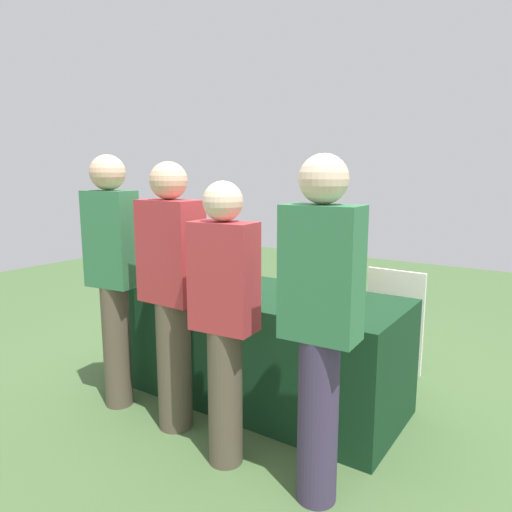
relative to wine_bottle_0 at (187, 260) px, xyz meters
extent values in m
plane|color=#476638|center=(0.81, -0.18, -0.91)|extent=(12.00, 12.00, 0.00)
cube|color=#14381E|center=(0.81, -0.18, -0.51)|extent=(2.09, 0.84, 0.80)
cylinder|color=black|center=(0.00, 0.00, 0.00)|extent=(0.08, 0.08, 0.21)
cylinder|color=black|center=(0.00, 0.00, 0.14)|extent=(0.03, 0.03, 0.08)
cylinder|color=black|center=(0.00, 0.00, 0.19)|extent=(0.03, 0.03, 0.02)
cylinder|color=silver|center=(0.00, 0.00, -0.02)|extent=(0.08, 0.08, 0.07)
cylinder|color=black|center=(0.41, -0.06, 0.00)|extent=(0.07, 0.07, 0.22)
cylinder|color=black|center=(0.41, -0.06, 0.15)|extent=(0.03, 0.03, 0.08)
cylinder|color=maroon|center=(0.41, -0.06, 0.20)|extent=(0.03, 0.03, 0.02)
cylinder|color=silver|center=(0.41, -0.06, -0.01)|extent=(0.07, 0.07, 0.08)
cylinder|color=black|center=(0.50, 0.01, 0.01)|extent=(0.07, 0.07, 0.23)
cylinder|color=black|center=(0.50, 0.01, 0.16)|extent=(0.03, 0.03, 0.08)
cylinder|color=maroon|center=(0.50, 0.01, 0.21)|extent=(0.03, 0.03, 0.02)
cylinder|color=silver|center=(0.50, 0.01, -0.01)|extent=(0.07, 0.07, 0.08)
cylinder|color=black|center=(1.08, -0.08, 0.01)|extent=(0.08, 0.08, 0.23)
cylinder|color=black|center=(1.08, -0.08, 0.16)|extent=(0.03, 0.03, 0.07)
cylinder|color=gold|center=(1.08, -0.08, 0.20)|extent=(0.03, 0.03, 0.02)
cylinder|color=silver|center=(1.08, -0.08, -0.01)|extent=(0.08, 0.08, 0.08)
cylinder|color=black|center=(1.32, 0.04, -0.01)|extent=(0.07, 0.07, 0.20)
cylinder|color=black|center=(1.32, 0.04, 0.14)|extent=(0.03, 0.03, 0.08)
cylinder|color=black|center=(1.32, 0.04, 0.19)|extent=(0.03, 0.03, 0.02)
cylinder|color=silver|center=(1.32, 0.04, -0.02)|extent=(0.07, 0.07, 0.07)
cylinder|color=black|center=(1.48, 0.04, 0.00)|extent=(0.07, 0.07, 0.22)
cylinder|color=black|center=(1.48, 0.04, 0.15)|extent=(0.03, 0.03, 0.07)
cylinder|color=maroon|center=(1.48, 0.04, 0.19)|extent=(0.03, 0.03, 0.02)
cylinder|color=silver|center=(1.48, 0.04, -0.01)|extent=(0.07, 0.07, 0.08)
cylinder|color=silver|center=(0.13, -0.31, -0.11)|extent=(0.07, 0.07, 0.00)
cylinder|color=silver|center=(0.13, -0.31, -0.07)|extent=(0.01, 0.01, 0.06)
sphere|color=silver|center=(0.13, -0.31, -0.01)|extent=(0.07, 0.07, 0.07)
sphere|color=#590C19|center=(0.13, -0.31, -0.02)|extent=(0.04, 0.04, 0.04)
cylinder|color=silver|center=(0.36, -0.30, -0.11)|extent=(0.06, 0.06, 0.00)
cylinder|color=silver|center=(0.36, -0.30, -0.07)|extent=(0.01, 0.01, 0.07)
sphere|color=silver|center=(0.36, -0.30, -0.01)|extent=(0.07, 0.07, 0.07)
sphere|color=#590C19|center=(0.36, -0.30, -0.02)|extent=(0.04, 0.04, 0.04)
cylinder|color=silver|center=(0.55, -0.24, -0.11)|extent=(0.07, 0.07, 0.00)
cylinder|color=silver|center=(0.55, -0.24, -0.07)|extent=(0.01, 0.01, 0.07)
sphere|color=silver|center=(0.55, -0.24, 0.00)|extent=(0.07, 0.07, 0.07)
cylinder|color=silver|center=(0.93, -0.34, -0.11)|extent=(0.06, 0.06, 0.00)
cylinder|color=silver|center=(0.93, -0.34, -0.07)|extent=(0.01, 0.01, 0.07)
sphere|color=silver|center=(0.93, -0.34, -0.01)|extent=(0.06, 0.06, 0.06)
sphere|color=#590C19|center=(0.93, -0.34, -0.02)|extent=(0.03, 0.03, 0.03)
cylinder|color=silver|center=(1.13, -0.24, -0.11)|extent=(0.06, 0.06, 0.00)
cylinder|color=silver|center=(1.13, -0.24, -0.07)|extent=(0.01, 0.01, 0.07)
sphere|color=silver|center=(1.13, -0.24, 0.00)|extent=(0.07, 0.07, 0.07)
sphere|color=#590C19|center=(1.13, -0.24, -0.02)|extent=(0.04, 0.04, 0.04)
cylinder|color=silver|center=(1.21, -0.31, -0.11)|extent=(0.06, 0.06, 0.00)
cylinder|color=silver|center=(1.21, -0.31, -0.07)|extent=(0.01, 0.01, 0.07)
sphere|color=silver|center=(1.21, -0.31, -0.01)|extent=(0.07, 0.07, 0.07)
cylinder|color=black|center=(1.00, 0.51, -0.51)|extent=(0.20, 0.20, 0.79)
cube|color=yellow|center=(1.00, 0.51, 0.18)|extent=(0.38, 0.23, 0.59)
sphere|color=brown|center=(1.00, 0.51, 0.58)|extent=(0.21, 0.21, 0.21)
cylinder|color=brown|center=(0.07, -0.82, -0.48)|extent=(0.19, 0.19, 0.86)
cube|color=#337247|center=(0.07, -0.82, 0.28)|extent=(0.37, 0.23, 0.65)
sphere|color=#D8AD8C|center=(0.07, -0.82, 0.72)|extent=(0.23, 0.23, 0.23)
cylinder|color=brown|center=(0.61, -0.81, -0.49)|extent=(0.22, 0.22, 0.84)
cube|color=#B23338|center=(0.61, -0.81, 0.24)|extent=(0.40, 0.23, 0.63)
sphere|color=#D8AD8C|center=(0.61, -0.81, 0.67)|extent=(0.23, 0.23, 0.23)
cylinder|color=brown|center=(1.12, -0.93, -0.52)|extent=(0.19, 0.19, 0.78)
cube|color=#B23338|center=(1.12, -0.93, 0.17)|extent=(0.37, 0.22, 0.59)
sphere|color=beige|center=(1.12, -0.93, 0.57)|extent=(0.21, 0.21, 0.21)
cylinder|color=#3F3351|center=(1.69, -0.93, -0.48)|extent=(0.20, 0.20, 0.85)
cube|color=#337247|center=(1.69, -0.93, 0.26)|extent=(0.37, 0.22, 0.64)
sphere|color=beige|center=(1.69, -0.93, 0.69)|extent=(0.23, 0.23, 0.23)
cube|color=white|center=(1.48, 0.87, -0.48)|extent=(0.48, 0.05, 0.85)
camera|label=1|loc=(2.63, -2.87, 0.71)|focal=33.16mm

